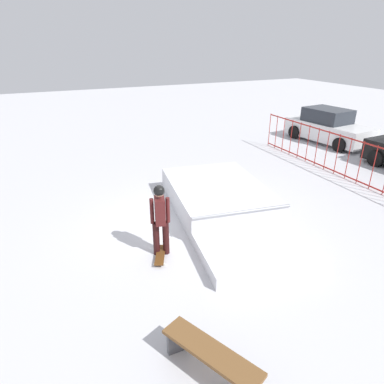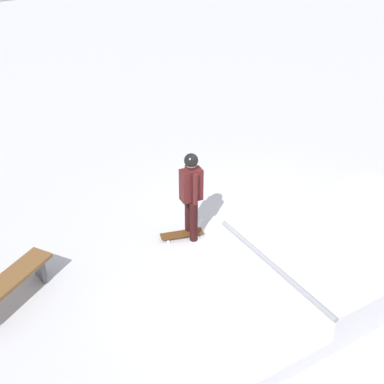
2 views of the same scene
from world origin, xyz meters
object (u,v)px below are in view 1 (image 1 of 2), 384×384
object	(u,v)px
skater	(160,215)
parked_car_white	(328,127)
skateboard	(160,255)
park_bench	(211,357)
skate_ramp	(223,203)

from	to	relation	value
skater	parked_car_white	size ratio (longest dim) A/B	0.41
skateboard	park_bench	xyz separation A→B (m)	(3.10, -0.35, 0.28)
skate_ramp	parked_car_white	xyz separation A→B (m)	(-4.43, 8.41, 0.41)
skateboard	parked_car_white	size ratio (longest dim) A/B	0.19
skateboard	skate_ramp	bearing A→B (deg)	-36.14
skate_ramp	parked_car_white	size ratio (longest dim) A/B	1.36
park_bench	parked_car_white	size ratio (longest dim) A/B	0.38
skate_ramp	parked_car_white	world-z (taller)	parked_car_white
skateboard	parked_car_white	xyz separation A→B (m)	(-5.74, 10.80, 0.65)
skater	skate_ramp	bearing A→B (deg)	-47.63
skate_ramp	park_bench	distance (m)	5.19
park_bench	parked_car_white	distance (m)	14.23
park_bench	parked_car_white	xyz separation A→B (m)	(-8.84, 11.14, 0.37)
park_bench	parked_car_white	bearing A→B (deg)	128.43
skateboard	park_bench	world-z (taller)	park_bench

